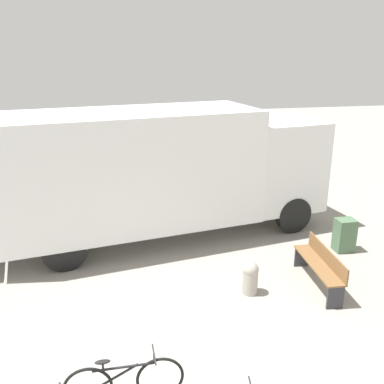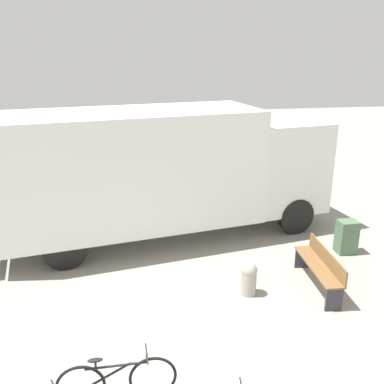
# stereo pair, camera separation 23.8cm
# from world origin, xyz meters

# --- Properties ---
(delivery_truck) EXTENTS (9.07, 3.77, 3.45)m
(delivery_truck) POSITION_xyz_m (0.05, 6.09, 1.91)
(delivery_truck) COLOR white
(delivery_truck) RESTS_ON ground
(park_bench) EXTENTS (0.52, 1.89, 0.86)m
(park_bench) POSITION_xyz_m (3.02, 2.77, 0.51)
(park_bench) COLOR brown
(park_bench) RESTS_ON ground
(bicycle_middle) EXTENTS (1.74, 0.44, 0.80)m
(bicycle_middle) POSITION_xyz_m (-1.31, 0.31, 0.38)
(bicycle_middle) COLOR black
(bicycle_middle) RESTS_ON ground
(bollard_near_bench) EXTENTS (0.34, 0.34, 0.73)m
(bollard_near_bench) POSITION_xyz_m (1.43, 2.77, 0.39)
(bollard_near_bench) COLOR #9E998C
(bollard_near_bench) RESTS_ON ground
(utility_box) EXTENTS (0.47, 0.39, 0.86)m
(utility_box) POSITION_xyz_m (4.42, 4.21, 0.43)
(utility_box) COLOR #4C6B4C
(utility_box) RESTS_ON ground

